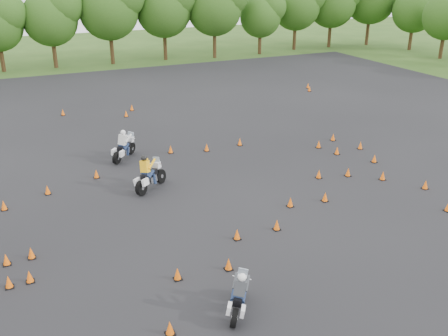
% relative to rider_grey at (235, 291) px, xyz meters
% --- Properties ---
extents(ground, '(140.00, 140.00, 0.00)m').
position_rel_rider_grey_xyz_m(ground, '(3.61, 4.78, -0.80)').
color(ground, '#2D5119').
rests_on(ground, ground).
extents(asphalt_pad, '(62.00, 62.00, 0.00)m').
position_rel_rider_grey_xyz_m(asphalt_pad, '(3.61, 10.78, -0.80)').
color(asphalt_pad, black).
rests_on(asphalt_pad, ground).
extents(treeline, '(86.83, 31.98, 10.99)m').
position_rel_rider_grey_xyz_m(treeline, '(6.50, 39.99, 3.82)').
color(treeline, '#284C15').
rests_on(treeline, ground).
extents(traffic_cones, '(32.85, 32.97, 0.45)m').
position_rel_rider_grey_xyz_m(traffic_cones, '(3.39, 9.70, -0.57)').
color(traffic_cones, '#FF630A').
rests_on(traffic_cones, asphalt_pad).
extents(rider_grey, '(1.64, 2.09, 1.60)m').
position_rel_rider_grey_xyz_m(rider_grey, '(0.00, 0.00, 0.00)').
color(rider_grey, '#3A3C41').
rests_on(rider_grey, ground).
extents(rider_yellow, '(2.34, 2.06, 1.85)m').
position_rel_rider_grey_xyz_m(rider_yellow, '(0.36, 10.42, 0.12)').
color(rider_yellow, yellow).
rests_on(rider_yellow, ground).
extents(rider_white, '(2.16, 2.25, 1.84)m').
position_rel_rider_grey_xyz_m(rider_white, '(0.09, 15.17, 0.12)').
color(rider_white, silver).
rests_on(rider_white, ground).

